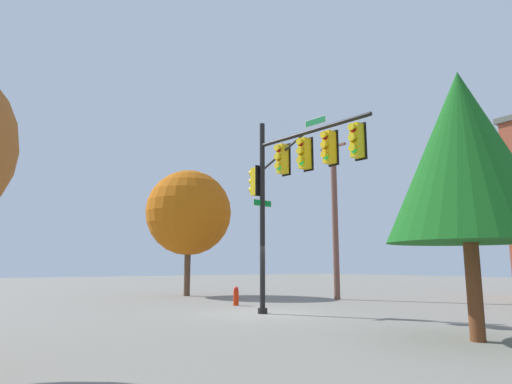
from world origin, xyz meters
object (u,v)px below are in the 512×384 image
object	(u,v)px
tree_near	(189,213)
tree_mid	(464,155)
fire_hydrant	(236,296)
utility_pole	(335,214)
signal_pole_assembly	(293,171)

from	to	relation	value
tree_near	tree_mid	distance (m)	18.36
fire_hydrant	tree_mid	xyz separation A→B (m)	(11.29, -0.37, 4.11)
tree_near	tree_mid	world-z (taller)	tree_near
utility_pole	tree_near	distance (m)	8.82
signal_pole_assembly	tree_near	xyz separation A→B (m)	(-12.11, 1.78, -0.23)
utility_pole	tree_mid	xyz separation A→B (m)	(11.27, -6.66, -0.03)
fire_hydrant	tree_mid	size ratio (longest dim) A/B	0.12
fire_hydrant	tree_mid	distance (m)	12.02
fire_hydrant	utility_pole	bearing A→B (deg)	89.81
signal_pole_assembly	utility_pole	distance (m)	8.74
signal_pole_assembly	fire_hydrant	world-z (taller)	signal_pole_assembly
tree_mid	fire_hydrant	bearing A→B (deg)	178.12
signal_pole_assembly	utility_pole	bearing A→B (deg)	125.60
fire_hydrant	tree_near	xyz separation A→B (m)	(-7.01, 0.98, 4.52)
signal_pole_assembly	tree_near	size ratio (longest dim) A/B	0.98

